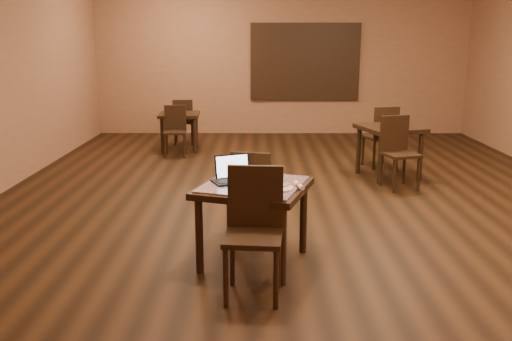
{
  "coord_description": "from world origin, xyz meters",
  "views": [
    {
      "loc": [
        -0.52,
        -6.87,
        2.04
      ],
      "look_at": [
        -0.53,
        -1.99,
        0.85
      ],
      "focal_mm": 38.0,
      "sensor_mm": 36.0,
      "label": 1
    }
  ],
  "objects_px": {
    "chair_main_far": "(253,190)",
    "other_table_a": "(390,135)",
    "chair_main_near": "(254,224)",
    "pizza_pan": "(267,176)",
    "tiled_table": "(254,194)",
    "other_table_b_chair_near": "(175,128)",
    "other_table_b_chair_far": "(183,119)",
    "other_table_b": "(179,119)",
    "laptop": "(232,174)",
    "other_table_a_chair_near": "(398,148)",
    "other_table_a_chair_far": "(382,133)"
  },
  "relations": [
    {
      "from": "tiled_table",
      "to": "other_table_a",
      "type": "distance_m",
      "value": 3.82
    },
    {
      "from": "other_table_b_chair_near",
      "to": "other_table_a_chair_far",
      "type": "bearing_deg",
      "value": -18.65
    },
    {
      "from": "other_table_b_chair_near",
      "to": "other_table_b_chair_far",
      "type": "xyz_separation_m",
      "value": [
        0.01,
        1.04,
        0.0
      ]
    },
    {
      "from": "chair_main_near",
      "to": "other_table_b_chair_near",
      "type": "relative_size",
      "value": 1.17
    },
    {
      "from": "other_table_a_chair_far",
      "to": "other_table_b_chair_far",
      "type": "bearing_deg",
      "value": -46.83
    },
    {
      "from": "other_table_b",
      "to": "other_table_a",
      "type": "bearing_deg",
      "value": -34.18
    },
    {
      "from": "chair_main_far",
      "to": "other_table_a_chair_far",
      "type": "distance_m",
      "value": 3.81
    },
    {
      "from": "laptop",
      "to": "other_table_a",
      "type": "relative_size",
      "value": 0.4
    },
    {
      "from": "chair_main_near",
      "to": "other_table_a",
      "type": "distance_m",
      "value": 4.34
    },
    {
      "from": "pizza_pan",
      "to": "other_table_a_chair_far",
      "type": "height_order",
      "value": "other_table_a_chair_far"
    },
    {
      "from": "other_table_a",
      "to": "other_table_b_chair_near",
      "type": "xyz_separation_m",
      "value": [
        -3.44,
        1.54,
        -0.14
      ]
    },
    {
      "from": "chair_main_far",
      "to": "other_table_a_chair_near",
      "type": "distance_m",
      "value": 2.86
    },
    {
      "from": "other_table_b_chair_far",
      "to": "other_table_b_chair_near",
      "type": "bearing_deg",
      "value": 86.27
    },
    {
      "from": "chair_main_far",
      "to": "other_table_b",
      "type": "distance_m",
      "value": 4.9
    },
    {
      "from": "tiled_table",
      "to": "other_table_a_chair_near",
      "type": "xyz_separation_m",
      "value": [
        1.98,
        2.66,
        -0.1
      ]
    },
    {
      "from": "other_table_b",
      "to": "other_table_b_chair_near",
      "type": "bearing_deg",
      "value": -93.73
    },
    {
      "from": "laptop",
      "to": "chair_main_far",
      "type": "bearing_deg",
      "value": 46.13
    },
    {
      "from": "other_table_a_chair_near",
      "to": "other_table_b_chair_far",
      "type": "distance_m",
      "value": 4.65
    },
    {
      "from": "tiled_table",
      "to": "other_table_b_chair_near",
      "type": "xyz_separation_m",
      "value": [
        -1.43,
        4.79,
        -0.16
      ]
    },
    {
      "from": "other_table_a_chair_far",
      "to": "other_table_b",
      "type": "xyz_separation_m",
      "value": [
        -3.47,
        1.47,
        0.01
      ]
    },
    {
      "from": "other_table_a_chair_near",
      "to": "other_table_a_chair_far",
      "type": "relative_size",
      "value": 1.0
    },
    {
      "from": "other_table_a_chair_near",
      "to": "other_table_b_chair_far",
      "type": "relative_size",
      "value": 1.12
    },
    {
      "from": "other_table_a_chair_far",
      "to": "other_table_b_chair_far",
      "type": "distance_m",
      "value": 3.99
    },
    {
      "from": "tiled_table",
      "to": "other_table_b_chair_far",
      "type": "bearing_deg",
      "value": 121.86
    },
    {
      "from": "chair_main_near",
      "to": "other_table_b_chair_far",
      "type": "relative_size",
      "value": 1.17
    },
    {
      "from": "other_table_a_chair_near",
      "to": "chair_main_near",
      "type": "bearing_deg",
      "value": -138.06
    },
    {
      "from": "tiled_table",
      "to": "other_table_b_chair_far",
      "type": "xyz_separation_m",
      "value": [
        -1.43,
        5.83,
        -0.16
      ]
    },
    {
      "from": "chair_main_near",
      "to": "pizza_pan",
      "type": "distance_m",
      "value": 0.87
    },
    {
      "from": "other_table_a_chair_far",
      "to": "pizza_pan",
      "type": "bearing_deg",
      "value": 45.05
    },
    {
      "from": "laptop",
      "to": "other_table_a_chair_near",
      "type": "distance_m",
      "value": 3.37
    },
    {
      "from": "chair_main_far",
      "to": "other_table_b",
      "type": "height_order",
      "value": "chair_main_far"
    },
    {
      "from": "other_table_b",
      "to": "other_table_b_chair_far",
      "type": "xyz_separation_m",
      "value": [
        0.0,
        0.52,
        -0.07
      ]
    },
    {
      "from": "chair_main_far",
      "to": "other_table_a",
      "type": "bearing_deg",
      "value": -116.2
    },
    {
      "from": "chair_main_near",
      "to": "other_table_b_chair_near",
      "type": "xyz_separation_m",
      "value": [
        -1.44,
        5.4,
        -0.09
      ]
    },
    {
      "from": "other_table_b",
      "to": "other_table_b_chair_near",
      "type": "xyz_separation_m",
      "value": [
        -0.0,
        -0.52,
        -0.07
      ]
    },
    {
      "from": "chair_main_far",
      "to": "other_table_a",
      "type": "distance_m",
      "value": 3.32
    },
    {
      "from": "chair_main_far",
      "to": "other_table_b",
      "type": "bearing_deg",
      "value": -61.78
    },
    {
      "from": "other_table_b_chair_near",
      "to": "other_table_b_chair_far",
      "type": "relative_size",
      "value": 1.0
    },
    {
      "from": "other_table_a",
      "to": "other_table_b",
      "type": "height_order",
      "value": "other_table_a"
    },
    {
      "from": "other_table_a",
      "to": "other_table_a_chair_near",
      "type": "relative_size",
      "value": 1.03
    },
    {
      "from": "tiled_table",
      "to": "other_table_b_chair_near",
      "type": "height_order",
      "value": "other_table_b_chair_near"
    },
    {
      "from": "other_table_a",
      "to": "other_table_b_chair_near",
      "type": "distance_m",
      "value": 3.78
    },
    {
      "from": "chair_main_near",
      "to": "other_table_a_chair_near",
      "type": "height_order",
      "value": "chair_main_near"
    },
    {
      "from": "other_table_a",
      "to": "other_table_b_chair_far",
      "type": "distance_m",
      "value": 4.3
    },
    {
      "from": "pizza_pan",
      "to": "other_table_a_chair_far",
      "type": "distance_m",
      "value": 4.08
    },
    {
      "from": "tiled_table",
      "to": "chair_main_near",
      "type": "height_order",
      "value": "chair_main_near"
    },
    {
      "from": "chair_main_near",
      "to": "chair_main_far",
      "type": "bearing_deg",
      "value": 96.11
    },
    {
      "from": "laptop",
      "to": "other_table_b_chair_near",
      "type": "distance_m",
      "value": 4.86
    },
    {
      "from": "other_table_a_chair_far",
      "to": "other_table_b_chair_near",
      "type": "distance_m",
      "value": 3.6
    },
    {
      "from": "other_table_a",
      "to": "other_table_a_chair_near",
      "type": "distance_m",
      "value": 0.59
    }
  ]
}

